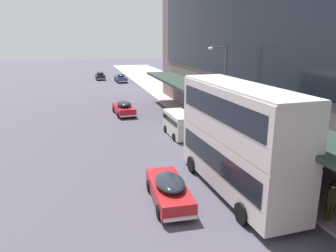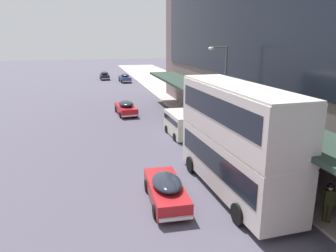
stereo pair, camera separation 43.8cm
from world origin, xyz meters
name	(u,v)px [view 1 (the left image)]	position (x,y,z in m)	size (l,w,h in m)	color
transit_bus_kerbside_front	(237,136)	(3.85, 8.39, 3.16)	(2.97, 9.55, 5.84)	beige
sedan_oncoming_rear	(121,78)	(3.72, 54.65, 0.76)	(2.02, 4.74, 1.53)	navy
sedan_lead_near	(124,108)	(0.60, 28.23, 0.75)	(2.09, 4.93, 1.51)	#B3161F
sedan_oncoming_front	(100,76)	(0.31, 59.41, 0.77)	(1.80, 4.31, 1.58)	black
sedan_trailing_mid	(169,189)	(0.10, 8.19, 0.73)	(1.93, 4.81, 1.45)	#A61B20
vw_van	(179,123)	(4.07, 19.28, 1.10)	(1.99, 4.59, 1.96)	beige
pedestrian_at_kerb	(331,199)	(6.52, 4.40, 1.18)	(0.55, 0.41, 1.86)	#2B2C14
street_lamp	(223,89)	(6.32, 15.80, 4.42)	(1.50, 0.28, 7.39)	#4C4C51
fire_hydrant	(278,175)	(6.77, 8.74, 0.49)	(0.20, 0.40, 0.70)	red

